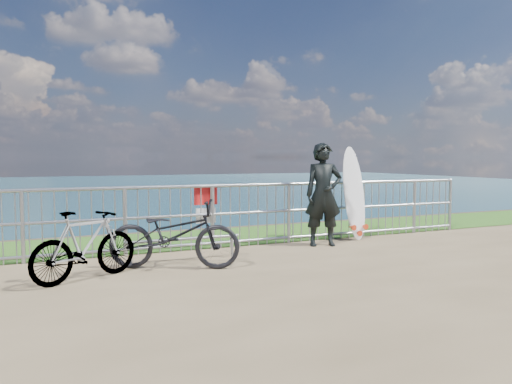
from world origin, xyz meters
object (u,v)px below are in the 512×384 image
bicycle_near (174,234)px  surfboard (354,196)px  surfer (323,195)px  bicycle_far (85,245)px

bicycle_near → surfboard: bearing=-48.1°
surfer → bicycle_near: bearing=-150.2°
bicycle_near → bicycle_far: 1.24m
bicycle_near → bicycle_far: bearing=125.4°
surfboard → bicycle_far: 5.27m
surfboard → bicycle_near: (-3.87, -1.08, -0.34)m
surfboard → surfer: bearing=-158.6°
surfer → bicycle_near: 3.06m
bicycle_far → surfer: bearing=-104.0°
surfer → surfboard: (0.93, 0.36, -0.09)m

